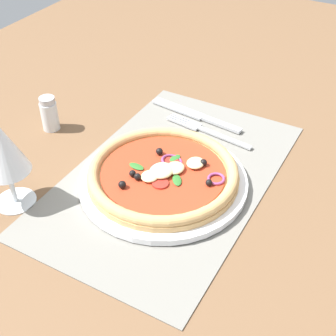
{
  "coord_description": "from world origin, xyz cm",
  "views": [
    {
      "loc": [
        -54.0,
        -29.63,
        51.06
      ],
      "look_at": [
        -0.71,
        0.0,
        2.46
      ],
      "focal_mm": 51.27,
      "sensor_mm": 36.0,
      "label": 1
    }
  ],
  "objects_px": {
    "knife": "(195,115)",
    "pepper_shaker": "(49,114)",
    "plate": "(164,181)",
    "wine_glass": "(2,150)",
    "fork": "(204,130)",
    "pizza": "(164,174)"
  },
  "relations": [
    {
      "from": "fork",
      "to": "plate",
      "type": "bearing_deg",
      "value": 100.85
    },
    {
      "from": "wine_glass",
      "to": "pepper_shaker",
      "type": "distance_m",
      "value": 0.22
    },
    {
      "from": "pizza",
      "to": "pepper_shaker",
      "type": "xyz_separation_m",
      "value": [
        0.04,
        0.27,
        0.01
      ]
    },
    {
      "from": "pizza",
      "to": "pepper_shaker",
      "type": "distance_m",
      "value": 0.27
    },
    {
      "from": "plate",
      "to": "pepper_shaker",
      "type": "xyz_separation_m",
      "value": [
        0.04,
        0.27,
        0.02
      ]
    },
    {
      "from": "wine_glass",
      "to": "knife",
      "type": "bearing_deg",
      "value": -20.94
    },
    {
      "from": "pizza",
      "to": "wine_glass",
      "type": "xyz_separation_m",
      "value": [
        -0.15,
        0.19,
        0.08
      ]
    },
    {
      "from": "plate",
      "to": "fork",
      "type": "height_order",
      "value": "plate"
    },
    {
      "from": "knife",
      "to": "pepper_shaker",
      "type": "xyz_separation_m",
      "value": [
        -0.17,
        0.22,
        0.03
      ]
    },
    {
      "from": "fork",
      "to": "wine_glass",
      "type": "height_order",
      "value": "wine_glass"
    },
    {
      "from": "pizza",
      "to": "wine_glass",
      "type": "bearing_deg",
      "value": 128.41
    },
    {
      "from": "pizza",
      "to": "plate",
      "type": "bearing_deg",
      "value": 132.72
    },
    {
      "from": "pizza",
      "to": "fork",
      "type": "xyz_separation_m",
      "value": [
        0.17,
        0.01,
        -0.02
      ]
    },
    {
      "from": "pepper_shaker",
      "to": "knife",
      "type": "bearing_deg",
      "value": -52.92
    },
    {
      "from": "plate",
      "to": "wine_glass",
      "type": "relative_size",
      "value": 1.84
    },
    {
      "from": "plate",
      "to": "wine_glass",
      "type": "distance_m",
      "value": 0.25
    },
    {
      "from": "plate",
      "to": "wine_glass",
      "type": "xyz_separation_m",
      "value": [
        -0.15,
        0.19,
        0.09
      ]
    },
    {
      "from": "knife",
      "to": "fork",
      "type": "bearing_deg",
      "value": 141.42
    },
    {
      "from": "knife",
      "to": "pepper_shaker",
      "type": "distance_m",
      "value": 0.28
    },
    {
      "from": "fork",
      "to": "pepper_shaker",
      "type": "height_order",
      "value": "pepper_shaker"
    },
    {
      "from": "plate",
      "to": "fork",
      "type": "bearing_deg",
      "value": 3.61
    },
    {
      "from": "fork",
      "to": "wine_glass",
      "type": "relative_size",
      "value": 1.21
    }
  ]
}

